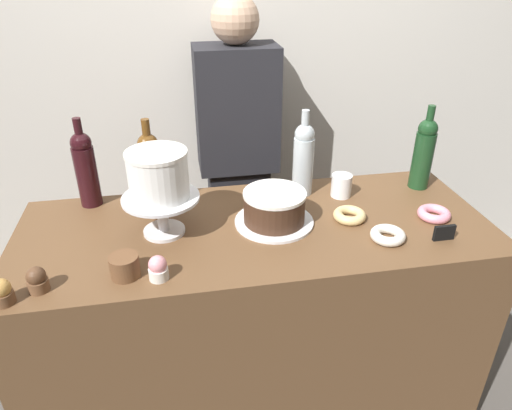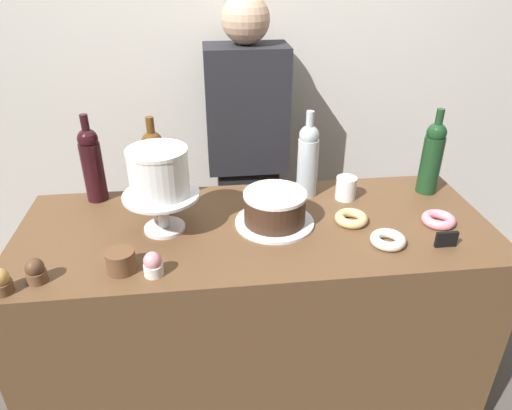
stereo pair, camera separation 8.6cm
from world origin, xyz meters
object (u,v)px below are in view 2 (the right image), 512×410
object	(u,v)px
cake_stand_pedestal	(162,205)
cupcake_strawberry	(153,264)
cookie_stack	(121,261)
donut_glazed	(351,218)
cupcake_caramel	(1,282)
coffee_cup_ceramic	(346,188)
wine_bottle_dark_red	(92,163)
price_sign_chalkboard	(446,239)
barista_figure	(247,168)
wine_bottle_green	(432,157)
chocolate_round_cake	(275,207)
donut_pink	(439,220)
cupcake_chocolate	(36,271)
wine_bottle_amber	(155,166)
white_layer_cake	(159,172)
wine_bottle_clear	(308,159)
donut_sugar	(388,240)

from	to	relation	value
cake_stand_pedestal	cupcake_strawberry	world-z (taller)	cake_stand_pedestal
cake_stand_pedestal	cookie_stack	world-z (taller)	cake_stand_pedestal
cupcake_strawberry	donut_glazed	bearing A→B (deg)	18.47
cake_stand_pedestal	cupcake_caramel	size ratio (longest dim) A/B	3.32
cake_stand_pedestal	coffee_cup_ceramic	world-z (taller)	cake_stand_pedestal
wine_bottle_dark_red	coffee_cup_ceramic	xyz separation A→B (m)	(0.92, -0.10, -0.10)
cupcake_strawberry	price_sign_chalkboard	world-z (taller)	cupcake_strawberry
barista_figure	cupcake_strawberry	bearing A→B (deg)	-111.58
wine_bottle_green	barista_figure	size ratio (longest dim) A/B	0.20
chocolate_round_cake	donut_pink	bearing A→B (deg)	-6.88
cupcake_strawberry	barista_figure	size ratio (longest dim) A/B	0.05
cupcake_strawberry	barista_figure	world-z (taller)	barista_figure
chocolate_round_cake	cupcake_caramel	bearing A→B (deg)	-160.94
cupcake_chocolate	donut_glazed	xyz separation A→B (m)	(0.97, 0.21, -0.02)
cake_stand_pedestal	wine_bottle_dark_red	xyz separation A→B (m)	(-0.26, 0.25, 0.05)
cupcake_caramel	donut_pink	world-z (taller)	cupcake_caramel
chocolate_round_cake	barista_figure	xyz separation A→B (m)	(-0.03, 0.67, -0.16)
cupcake_caramel	cake_stand_pedestal	bearing A→B (deg)	33.60
cupcake_chocolate	donut_glazed	distance (m)	0.99
donut_pink	barista_figure	bearing A→B (deg)	128.15
wine_bottle_amber	cupcake_strawberry	distance (m)	0.45
cake_stand_pedestal	barista_figure	bearing A→B (deg)	62.73
cake_stand_pedestal	white_layer_cake	distance (m)	0.12
wine_bottle_amber	cupcake_caramel	distance (m)	0.62
donut_glazed	coffee_cup_ceramic	bearing A→B (deg)	80.30
price_sign_chalkboard	wine_bottle_clear	bearing A→B (deg)	132.02
cupcake_caramel	coffee_cup_ceramic	world-z (taller)	coffee_cup_ceramic
cake_stand_pedestal	wine_bottle_clear	world-z (taller)	wine_bottle_clear
white_layer_cake	wine_bottle_green	bearing A→B (deg)	9.50
cupcake_strawberry	cookie_stack	size ratio (longest dim) A/B	0.88
wine_bottle_dark_red	cookie_stack	bearing A→B (deg)	-72.34
cupcake_caramel	cookie_stack	bearing A→B (deg)	11.43
cake_stand_pedestal	donut_pink	bearing A→B (deg)	-4.52
wine_bottle_dark_red	wine_bottle_amber	distance (m)	0.23
coffee_cup_ceramic	cupcake_chocolate	bearing A→B (deg)	-158.99
donut_pink	cookie_stack	world-z (taller)	cookie_stack
wine_bottle_dark_red	cupcake_caramel	size ratio (longest dim) A/B	4.38
wine_bottle_dark_red	cupcake_chocolate	world-z (taller)	wine_bottle_dark_red
donut_glazed	barista_figure	size ratio (longest dim) A/B	0.07
chocolate_round_cake	wine_bottle_green	world-z (taller)	wine_bottle_green
wine_bottle_dark_red	donut_sugar	size ratio (longest dim) A/B	2.91
wine_bottle_amber	donut_pink	bearing A→B (deg)	-15.65
chocolate_round_cake	wine_bottle_clear	xyz separation A→B (m)	(0.15, 0.20, 0.08)
wine_bottle_amber	chocolate_round_cake	bearing A→B (deg)	-26.55
donut_sugar	price_sign_chalkboard	size ratio (longest dim) A/B	1.60
cake_stand_pedestal	cupcake_strawberry	xyz separation A→B (m)	(-0.02, -0.25, -0.06)
cupcake_caramel	donut_sugar	distance (m)	1.13
cupcake_chocolate	wine_bottle_clear	bearing A→B (deg)	26.73
cookie_stack	barista_figure	xyz separation A→B (m)	(0.45, 0.88, -0.12)
cake_stand_pedestal	donut_glazed	distance (m)	0.63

